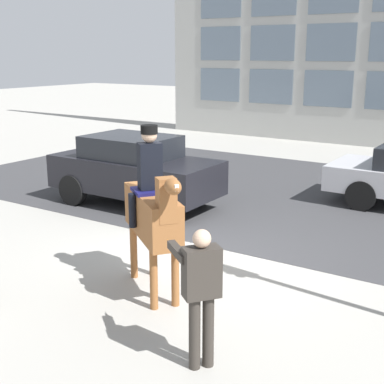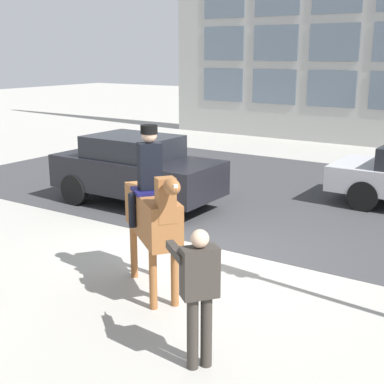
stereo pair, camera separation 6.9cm
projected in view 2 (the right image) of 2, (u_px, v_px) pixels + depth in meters
ground_plane at (203, 257)px, 9.22m from camera, size 80.00×80.00×0.00m
road_surface at (307, 197)px, 13.05m from camera, size 18.96×8.50×0.01m
mounted_horse_lead at (153, 210)px, 7.59m from camera, size 1.74×1.43×2.45m
pedestrian_bystander at (198, 288)px, 5.78m from camera, size 0.89×0.54×1.62m
street_car_near_lane at (136, 169)px, 12.19m from camera, size 3.92×1.77×1.61m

